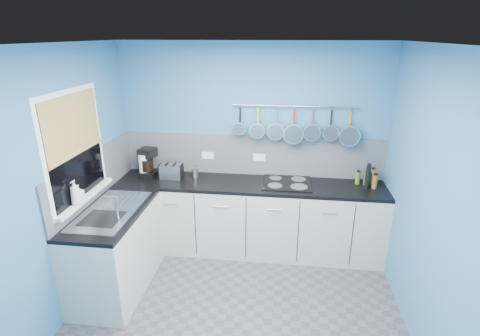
% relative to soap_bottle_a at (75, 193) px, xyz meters
% --- Properties ---
extents(floor, '(3.20, 3.00, 0.02)m').
position_rel_soap_bottle_a_xyz_m(floor, '(1.53, -0.11, -1.18)').
color(floor, '#47474C').
rests_on(floor, ground).
extents(ceiling, '(3.20, 3.00, 0.02)m').
position_rel_soap_bottle_a_xyz_m(ceiling, '(1.53, -0.11, 1.34)').
color(ceiling, white).
rests_on(ceiling, ground).
extents(wall_back, '(3.20, 0.02, 2.50)m').
position_rel_soap_bottle_a_xyz_m(wall_back, '(1.53, 1.40, 0.08)').
color(wall_back, teal).
rests_on(wall_back, ground).
extents(wall_front, '(3.20, 0.02, 2.50)m').
position_rel_soap_bottle_a_xyz_m(wall_front, '(1.53, -1.62, 0.08)').
color(wall_front, teal).
rests_on(wall_front, ground).
extents(wall_left, '(0.02, 3.00, 2.50)m').
position_rel_soap_bottle_a_xyz_m(wall_left, '(-0.08, -0.11, 0.08)').
color(wall_left, teal).
rests_on(wall_left, ground).
extents(wall_right, '(0.02, 3.00, 2.50)m').
position_rel_soap_bottle_a_xyz_m(wall_right, '(3.14, -0.11, 0.08)').
color(wall_right, teal).
rests_on(wall_right, ground).
extents(backsplash_back, '(3.20, 0.02, 0.50)m').
position_rel_soap_bottle_a_xyz_m(backsplash_back, '(1.53, 1.37, -0.02)').
color(backsplash_back, gray).
rests_on(backsplash_back, wall_back).
extents(backsplash_left, '(0.02, 1.80, 0.50)m').
position_rel_soap_bottle_a_xyz_m(backsplash_left, '(-0.06, 0.49, -0.02)').
color(backsplash_left, gray).
rests_on(backsplash_left, wall_left).
extents(cabinet_run_back, '(3.20, 0.60, 0.86)m').
position_rel_soap_bottle_a_xyz_m(cabinet_run_back, '(1.53, 1.09, -0.74)').
color(cabinet_run_back, '#B7B2A9').
rests_on(cabinet_run_back, ground).
extents(worktop_back, '(3.20, 0.60, 0.04)m').
position_rel_soap_bottle_a_xyz_m(worktop_back, '(1.53, 1.09, -0.29)').
color(worktop_back, black).
rests_on(worktop_back, cabinet_run_back).
extents(cabinet_run_left, '(0.60, 1.20, 0.86)m').
position_rel_soap_bottle_a_xyz_m(cabinet_run_left, '(0.23, 0.19, -0.74)').
color(cabinet_run_left, '#B7B2A9').
rests_on(cabinet_run_left, ground).
extents(worktop_left, '(0.60, 1.20, 0.04)m').
position_rel_soap_bottle_a_xyz_m(worktop_left, '(0.23, 0.19, -0.29)').
color(worktop_left, black).
rests_on(worktop_left, cabinet_run_left).
extents(window_frame, '(0.01, 1.00, 1.10)m').
position_rel_soap_bottle_a_xyz_m(window_frame, '(-0.05, 0.19, 0.38)').
color(window_frame, white).
rests_on(window_frame, wall_left).
extents(window_glass, '(0.01, 0.90, 1.00)m').
position_rel_soap_bottle_a_xyz_m(window_glass, '(-0.04, 0.19, 0.38)').
color(window_glass, black).
rests_on(window_glass, wall_left).
extents(bamboo_blind, '(0.01, 0.90, 0.55)m').
position_rel_soap_bottle_a_xyz_m(bamboo_blind, '(-0.03, 0.19, 0.61)').
color(bamboo_blind, tan).
rests_on(bamboo_blind, wall_left).
extents(window_sill, '(0.10, 0.98, 0.03)m').
position_rel_soap_bottle_a_xyz_m(window_sill, '(-0.02, 0.19, -0.13)').
color(window_sill, white).
rests_on(window_sill, wall_left).
extents(sink_unit, '(0.50, 0.95, 0.01)m').
position_rel_soap_bottle_a_xyz_m(sink_unit, '(0.23, 0.19, -0.27)').
color(sink_unit, silver).
rests_on(sink_unit, worktop_left).
extents(mixer_tap, '(0.12, 0.08, 0.26)m').
position_rel_soap_bottle_a_xyz_m(mixer_tap, '(0.39, 0.01, -0.14)').
color(mixer_tap, silver).
rests_on(mixer_tap, worktop_left).
extents(socket_left, '(0.15, 0.01, 0.09)m').
position_rel_soap_bottle_a_xyz_m(socket_left, '(0.98, 1.36, -0.04)').
color(socket_left, white).
rests_on(socket_left, backsplash_back).
extents(socket_right, '(0.15, 0.01, 0.09)m').
position_rel_soap_bottle_a_xyz_m(socket_right, '(1.63, 1.36, -0.04)').
color(socket_right, white).
rests_on(socket_right, backsplash_back).
extents(pot_rail, '(1.45, 0.02, 0.02)m').
position_rel_soap_bottle_a_xyz_m(pot_rail, '(2.03, 1.34, 0.61)').
color(pot_rail, silver).
rests_on(pot_rail, wall_back).
extents(soap_bottle_a, '(0.09, 0.09, 0.24)m').
position_rel_soap_bottle_a_xyz_m(soap_bottle_a, '(0.00, 0.00, 0.00)').
color(soap_bottle_a, white).
rests_on(soap_bottle_a, window_sill).
extents(soap_bottle_b, '(0.08, 0.08, 0.17)m').
position_rel_soap_bottle_a_xyz_m(soap_bottle_b, '(0.00, 0.05, -0.03)').
color(soap_bottle_b, white).
rests_on(soap_bottle_b, window_sill).
extents(paper_towel, '(0.16, 0.16, 0.29)m').
position_rel_soap_bottle_a_xyz_m(paper_towel, '(0.23, 1.13, -0.13)').
color(paper_towel, white).
rests_on(paper_towel, worktop_back).
extents(coffee_maker, '(0.23, 0.25, 0.35)m').
position_rel_soap_bottle_a_xyz_m(coffee_maker, '(0.27, 1.16, -0.10)').
color(coffee_maker, black).
rests_on(coffee_maker, worktop_back).
extents(toaster, '(0.27, 0.15, 0.17)m').
position_rel_soap_bottle_a_xyz_m(toaster, '(0.57, 1.12, -0.18)').
color(toaster, silver).
rests_on(toaster, worktop_back).
extents(canister, '(0.08, 0.08, 0.12)m').
position_rel_soap_bottle_a_xyz_m(canister, '(0.85, 1.18, -0.21)').
color(canister, silver).
rests_on(canister, worktop_back).
extents(hob, '(0.57, 0.50, 0.01)m').
position_rel_soap_bottle_a_xyz_m(hob, '(1.98, 1.13, -0.26)').
color(hob, black).
rests_on(hob, worktop_back).
extents(pan_0, '(0.15, 0.11, 0.34)m').
position_rel_soap_bottle_a_xyz_m(pan_0, '(1.40, 1.33, 0.44)').
color(pan_0, silver).
rests_on(pan_0, pot_rail).
extents(pan_1, '(0.19, 0.13, 0.38)m').
position_rel_soap_bottle_a_xyz_m(pan_1, '(1.61, 1.33, 0.42)').
color(pan_1, silver).
rests_on(pan_1, pot_rail).
extents(pan_2, '(0.21, 0.08, 0.40)m').
position_rel_soap_bottle_a_xyz_m(pan_2, '(1.82, 1.33, 0.41)').
color(pan_2, silver).
rests_on(pan_2, pot_rail).
extents(pan_3, '(0.24, 0.11, 0.43)m').
position_rel_soap_bottle_a_xyz_m(pan_3, '(2.03, 1.33, 0.39)').
color(pan_3, silver).
rests_on(pan_3, pot_rail).
extents(pan_4, '(0.21, 0.08, 0.40)m').
position_rel_soap_bottle_a_xyz_m(pan_4, '(2.24, 1.33, 0.41)').
color(pan_4, silver).
rests_on(pan_4, pot_rail).
extents(pan_5, '(0.19, 0.10, 0.38)m').
position_rel_soap_bottle_a_xyz_m(pan_5, '(2.45, 1.33, 0.42)').
color(pan_5, silver).
rests_on(pan_5, pot_rail).
extents(pan_6, '(0.25, 0.11, 0.44)m').
position_rel_soap_bottle_a_xyz_m(pan_6, '(2.67, 1.33, 0.39)').
color(pan_6, silver).
rests_on(pan_6, pot_rail).
extents(condiment_0, '(0.06, 0.06, 0.19)m').
position_rel_soap_bottle_a_xyz_m(condiment_0, '(2.97, 1.22, -0.18)').
color(condiment_0, olive).
rests_on(condiment_0, worktop_back).
extents(condiment_1, '(0.07, 0.07, 0.16)m').
position_rel_soap_bottle_a_xyz_m(condiment_1, '(2.90, 1.20, -0.19)').
color(condiment_1, '#265919').
rests_on(condiment_1, worktop_back).
extents(condiment_2, '(0.05, 0.05, 0.15)m').
position_rel_soap_bottle_a_xyz_m(condiment_2, '(2.80, 1.22, -0.19)').
color(condiment_2, '#3F721E').
rests_on(condiment_2, worktop_back).
extents(condiment_3, '(0.06, 0.06, 0.16)m').
position_rel_soap_bottle_a_xyz_m(condiment_3, '(2.97, 1.10, -0.19)').
color(condiment_3, brown).
rests_on(condiment_3, worktop_back).
extents(condiment_4, '(0.05, 0.05, 0.28)m').
position_rel_soap_bottle_a_xyz_m(condiment_4, '(2.89, 1.10, -0.13)').
color(condiment_4, black).
rests_on(condiment_4, worktop_back).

